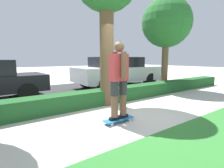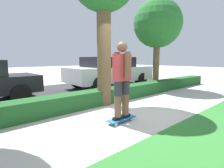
% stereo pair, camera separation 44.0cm
% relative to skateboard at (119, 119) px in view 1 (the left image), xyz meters
% --- Properties ---
extents(ground_plane, '(60.00, 60.00, 0.00)m').
position_rel_skateboard_xyz_m(ground_plane, '(0.50, 0.08, -0.07)').
color(ground_plane, '#BCB7AD').
extents(street_asphalt, '(14.85, 5.00, 0.01)m').
position_rel_skateboard_xyz_m(street_asphalt, '(0.50, 4.28, -0.07)').
color(street_asphalt, '#2D2D30').
rests_on(street_asphalt, ground_plane).
extents(hedge_row, '(14.85, 0.60, 0.47)m').
position_rel_skateboard_xyz_m(hedge_row, '(0.50, 1.68, 0.16)').
color(hedge_row, '#1E5123').
rests_on(hedge_row, ground_plane).
extents(skateboard, '(0.77, 0.24, 0.09)m').
position_rel_skateboard_xyz_m(skateboard, '(0.00, 0.00, 0.00)').
color(skateboard, '#1E6BAD').
rests_on(skateboard, ground_plane).
extents(skater_person, '(0.51, 0.45, 1.76)m').
position_rel_skateboard_xyz_m(skater_person, '(0.00, -0.00, 0.96)').
color(skater_person, black).
rests_on(skater_person, skateboard).
extents(tree_far, '(2.24, 2.24, 4.22)m').
position_rel_skateboard_xyz_m(tree_far, '(4.42, 2.13, 3.00)').
color(tree_far, brown).
rests_on(tree_far, ground_plane).
extents(parked_car_middle, '(4.56, 2.07, 1.56)m').
position_rel_skateboard_xyz_m(parked_car_middle, '(3.10, 4.03, 0.76)').
color(parked_car_middle, silver).
rests_on(parked_car_middle, ground_plane).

